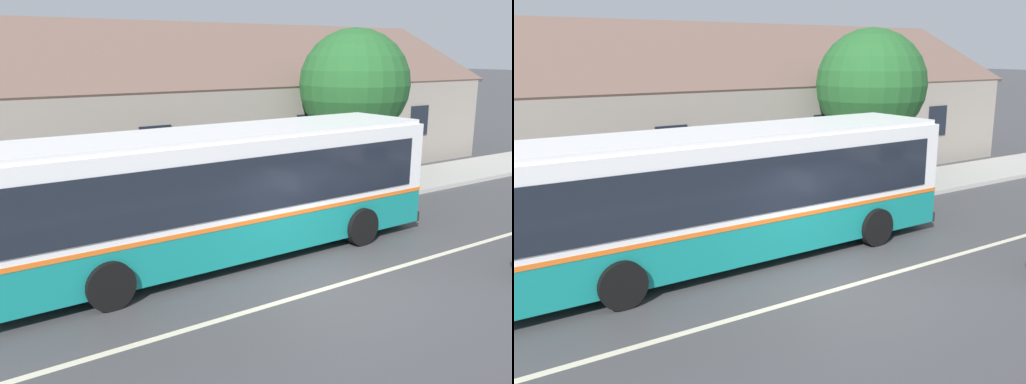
# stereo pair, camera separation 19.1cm
# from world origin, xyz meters

# --- Properties ---
(ground_plane) EXTENTS (300.00, 300.00, 0.00)m
(ground_plane) POSITION_xyz_m (0.00, 0.00, 0.00)
(ground_plane) COLOR #424244
(sidewalk_far) EXTENTS (60.00, 3.00, 0.15)m
(sidewalk_far) POSITION_xyz_m (0.00, 6.00, 0.07)
(sidewalk_far) COLOR #ADAAA3
(sidewalk_far) RESTS_ON ground
(lane_divider_stripe) EXTENTS (60.00, 0.16, 0.01)m
(lane_divider_stripe) POSITION_xyz_m (0.00, 0.00, 0.00)
(lane_divider_stripe) COLOR beige
(lane_divider_stripe) RESTS_ON ground
(community_building) EXTENTS (27.70, 10.53, 7.23)m
(community_building) POSITION_xyz_m (2.77, 13.55, 1.97)
(community_building) COLOR gray
(community_building) RESTS_ON ground
(transit_bus) EXTENTS (11.82, 2.88, 3.16)m
(transit_bus) POSITION_xyz_m (-1.24, 2.90, 1.70)
(transit_bus) COLOR #147F7A
(transit_bus) RESTS_ON ground
(bench_down_street) EXTENTS (1.63, 0.51, 0.94)m
(bench_down_street) POSITION_xyz_m (-1.48, 5.89, 0.57)
(bench_down_street) COLOR brown
(bench_down_street) RESTS_ON sidewalk_far
(street_tree_primary) EXTENTS (3.99, 3.99, 5.81)m
(street_tree_primary) POSITION_xyz_m (6.74, 6.75, 3.80)
(street_tree_primary) COLOR #4C3828
(street_tree_primary) RESTS_ON ground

